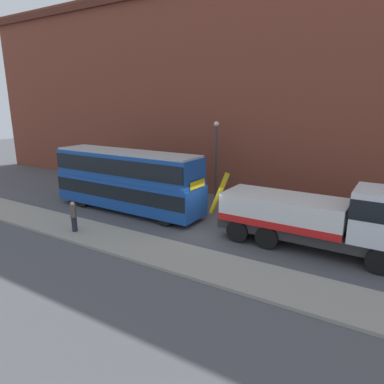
{
  "coord_description": "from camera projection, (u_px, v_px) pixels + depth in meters",
  "views": [
    {
      "loc": [
        8.8,
        -16.42,
        7.09
      ],
      "look_at": [
        -1.34,
        0.19,
        2.0
      ],
      "focal_mm": 31.9,
      "sensor_mm": 36.0,
      "label": 1
    }
  ],
  "objects": [
    {
      "name": "ground_plane",
      "position": [
        210.0,
        229.0,
        19.79
      ],
      "size": [
        120.0,
        120.0,
        0.0
      ],
      "primitive_type": "plane",
      "color": "#4C4C51"
    },
    {
      "name": "near_kerb",
      "position": [
        168.0,
        254.0,
        16.3
      ],
      "size": [
        60.0,
        2.8,
        0.15
      ],
      "primitive_type": "cube",
      "color": "gray",
      "rests_on": "ground_plane"
    },
    {
      "name": "building_facade",
      "position": [
        263.0,
        89.0,
        24.03
      ],
      "size": [
        60.0,
        1.5,
        16.0
      ],
      "color": "brown",
      "rests_on": "ground_plane"
    },
    {
      "name": "street_lamp",
      "position": [
        216.0,
        155.0,
        24.63
      ],
      "size": [
        0.36,
        0.36,
        5.83
      ],
      "color": "#38383D",
      "rests_on": "ground_plane"
    },
    {
      "name": "pedestrian_onlooker",
      "position": [
        74.0,
        217.0,
        18.84
      ],
      "size": [
        0.45,
        0.48,
        1.71
      ],
      "rotation": [
        0.0,
        0.0,
        0.66
      ],
      "color": "#232333",
      "rests_on": "near_kerb"
    },
    {
      "name": "double_decker_bus",
      "position": [
        127.0,
        179.0,
        22.62
      ],
      "size": [
        11.08,
        2.7,
        4.06
      ],
      "rotation": [
        0.0,
        0.0,
        -0.01
      ],
      "color": "#19479E",
      "rests_on": "ground_plane"
    },
    {
      "name": "recovery_tow_truck",
      "position": [
        319.0,
        216.0,
        16.51
      ],
      "size": [
        10.16,
        2.76,
        3.67
      ],
      "rotation": [
        0.0,
        0.0,
        -0.01
      ],
      "color": "#2D2D2D",
      "rests_on": "ground_plane"
    }
  ]
}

